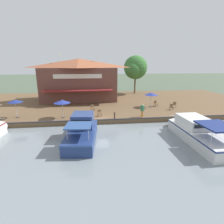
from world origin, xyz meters
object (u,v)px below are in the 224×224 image
cafe_chair_beside_entrance (175,104)px  motorboat_second_along (195,131)px  waterfront_restaurant (79,79)px  patio_umbrella_by_entrance (15,101)px  tree_upstream_bank (135,68)px  motorboat_nearest_quay (83,130)px  person_at_quay_edge (142,109)px  cafe_chair_mid_patio (156,103)px  cafe_chair_back_row_seat (99,113)px  cafe_chair_under_first_umbrella (171,107)px  patio_umbrella_far_corner (151,94)px  cafe_chair_facing_river (93,107)px  patio_umbrella_near_quay_edge (62,102)px  mooring_post (115,116)px

cafe_chair_beside_entrance → motorboat_second_along: 10.31m
waterfront_restaurant → cafe_chair_beside_entrance: size_ratio=16.00×
patio_umbrella_by_entrance → tree_upstream_bank: 24.98m
motorboat_nearest_quay → person_at_quay_edge: bearing=122.0°
cafe_chair_beside_entrance → person_at_quay_edge: bearing=-56.3°
waterfront_restaurant → cafe_chair_mid_patio: 14.30m
waterfront_restaurant → cafe_chair_back_row_seat: (11.42, 3.02, -3.25)m
waterfront_restaurant → cafe_chair_under_first_umbrella: size_ratio=16.00×
patio_umbrella_by_entrance → cafe_chair_back_row_seat: size_ratio=2.67×
patio_umbrella_far_corner → cafe_chair_beside_entrance: bearing=76.8°
cafe_chair_facing_river → motorboat_nearest_quay: bearing=-7.1°
patio_umbrella_by_entrance → patio_umbrella_near_quay_edge: bearing=82.3°
waterfront_restaurant → patio_umbrella_far_corner: size_ratio=6.01×
patio_umbrella_far_corner → tree_upstream_bank: size_ratio=0.28×
cafe_chair_back_row_seat → motorboat_second_along: (6.70, 8.86, -0.23)m
cafe_chair_back_row_seat → motorboat_second_along: motorboat_second_along is taller
waterfront_restaurant → cafe_chair_back_row_seat: bearing=14.8°
patio_umbrella_near_quay_edge → patio_umbrella_far_corner: bearing=108.5°
person_at_quay_edge → motorboat_nearest_quay: (4.46, -7.14, -0.75)m
person_at_quay_edge → cafe_chair_mid_patio: bearing=145.2°
person_at_quay_edge → cafe_chair_beside_entrance: bearing=123.7°
cafe_chair_back_row_seat → cafe_chair_under_first_umbrella: bearing=100.9°
patio_umbrella_near_quay_edge → mooring_post: (1.25, 6.23, -1.61)m
waterfront_restaurant → cafe_chair_beside_entrance: bearing=60.7°
patio_umbrella_far_corner → motorboat_nearest_quay: (9.48, -9.93, -1.73)m
patio_umbrella_far_corner → cafe_chair_under_first_umbrella: size_ratio=2.66×
motorboat_second_along → cafe_chair_back_row_seat: bearing=-127.1°
cafe_chair_beside_entrance → mooring_post: size_ratio=1.02×
cafe_chair_back_row_seat → motorboat_nearest_quay: size_ratio=0.11×
cafe_chair_beside_entrance → cafe_chair_facing_river: (0.33, -12.39, 0.00)m
cafe_chair_facing_river → motorboat_nearest_quay: 8.40m
cafe_chair_mid_patio → cafe_chair_back_row_seat: (4.46, -9.04, 0.00)m
patio_umbrella_near_quay_edge → motorboat_nearest_quay: (5.28, 2.62, -1.75)m
patio_umbrella_far_corner → mooring_post: patio_umbrella_far_corner is taller
cafe_chair_mid_patio → cafe_chair_back_row_seat: same height
motorboat_second_along → cafe_chair_facing_river: bearing=-134.8°
waterfront_restaurant → motorboat_nearest_quay: 17.22m
cafe_chair_beside_entrance → tree_upstream_bank: bearing=-167.7°
motorboat_second_along → motorboat_nearest_quay: 10.79m
cafe_chair_under_first_umbrella → mooring_post: size_ratio=1.02×
cafe_chair_mid_patio → cafe_chair_beside_entrance: bearing=64.2°
cafe_chair_mid_patio → mooring_post: bearing=-51.3°
patio_umbrella_by_entrance → tree_upstream_bank: tree_upstream_bank is taller
cafe_chair_back_row_seat → cafe_chair_facing_river: same height
patio_umbrella_by_entrance → cafe_chair_mid_patio: (-3.83, 19.16, -1.59)m
cafe_chair_mid_patio → mooring_post: cafe_chair_mid_patio is taller
motorboat_nearest_quay → mooring_post: motorboat_nearest_quay is taller
cafe_chair_back_row_seat → cafe_chair_facing_river: 3.04m
cafe_chair_mid_patio → cafe_chair_back_row_seat: bearing=-63.7°
motorboat_second_along → motorboat_nearest_quay: size_ratio=1.18×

